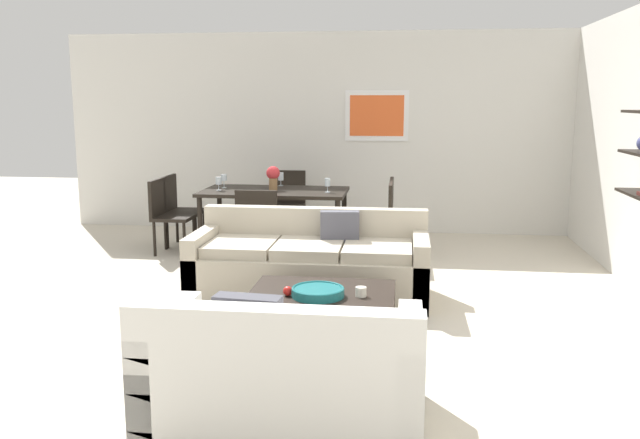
# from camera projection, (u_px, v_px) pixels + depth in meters

# --- Properties ---
(ground_plane) EXTENTS (18.00, 18.00, 0.00)m
(ground_plane) POSITION_uv_depth(u_px,v_px,m) (308.00, 307.00, 5.84)
(ground_plane) COLOR beige
(back_wall_unit) EXTENTS (8.40, 0.09, 2.70)m
(back_wall_unit) POSITION_uv_depth(u_px,v_px,m) (367.00, 133.00, 9.00)
(back_wall_unit) COLOR silver
(back_wall_unit) RESTS_ON ground
(sofa_beige) EXTENTS (2.15, 0.90, 0.78)m
(sofa_beige) POSITION_uv_depth(u_px,v_px,m) (311.00, 265.00, 6.11)
(sofa_beige) COLOR #B2A893
(sofa_beige) RESTS_ON ground
(loveseat_white) EXTENTS (1.53, 0.90, 0.78)m
(loveseat_white) POSITION_uv_depth(u_px,v_px,m) (284.00, 373.00, 3.71)
(loveseat_white) COLOR white
(loveseat_white) RESTS_ON ground
(coffee_table) EXTENTS (1.09, 1.01, 0.38)m
(coffee_table) POSITION_uv_depth(u_px,v_px,m) (320.00, 320.00, 4.91)
(coffee_table) COLOR black
(coffee_table) RESTS_ON ground
(decorative_bowl) EXTENTS (0.39, 0.39, 0.07)m
(decorative_bowl) POSITION_uv_depth(u_px,v_px,m) (318.00, 292.00, 4.84)
(decorative_bowl) COLOR #19666B
(decorative_bowl) RESTS_ON coffee_table
(candle_jar) EXTENTS (0.08, 0.08, 0.07)m
(candle_jar) POSITION_uv_depth(u_px,v_px,m) (361.00, 292.00, 4.84)
(candle_jar) COLOR silver
(candle_jar) RESTS_ON coffee_table
(apple_on_coffee_table) EXTENTS (0.07, 0.07, 0.07)m
(apple_on_coffee_table) POSITION_uv_depth(u_px,v_px,m) (288.00, 291.00, 4.86)
(apple_on_coffee_table) COLOR red
(apple_on_coffee_table) RESTS_ON coffee_table
(dining_table) EXTENTS (1.70, 0.93, 0.75)m
(dining_table) POSITION_uv_depth(u_px,v_px,m) (275.00, 196.00, 7.82)
(dining_table) COLOR black
(dining_table) RESTS_ON ground
(dining_chair_right_near) EXTENTS (0.44, 0.44, 0.88)m
(dining_chair_right_near) POSITION_uv_depth(u_px,v_px,m) (380.00, 216.00, 7.49)
(dining_chair_right_near) COLOR black
(dining_chair_right_near) RESTS_ON ground
(dining_chair_foot) EXTENTS (0.44, 0.44, 0.88)m
(dining_chair_foot) POSITION_uv_depth(u_px,v_px,m) (259.00, 224.00, 7.00)
(dining_chair_foot) COLOR black
(dining_chair_foot) RESTS_ON ground
(dining_chair_left_near) EXTENTS (0.44, 0.44, 0.88)m
(dining_chair_left_near) POSITION_uv_depth(u_px,v_px,m) (167.00, 211.00, 7.80)
(dining_chair_left_near) COLOR black
(dining_chair_left_near) RESTS_ON ground
(dining_chair_left_far) EXTENTS (0.44, 0.44, 0.88)m
(dining_chair_left_far) POSITION_uv_depth(u_px,v_px,m) (179.00, 206.00, 8.21)
(dining_chair_left_far) COLOR black
(dining_chair_left_far) RESTS_ON ground
(dining_chair_head) EXTENTS (0.44, 0.44, 0.88)m
(dining_chair_head) POSITION_uv_depth(u_px,v_px,m) (288.00, 200.00, 8.70)
(dining_chair_head) COLOR black
(dining_chair_head) RESTS_ON ground
(dining_chair_right_far) EXTENTS (0.44, 0.44, 0.88)m
(dining_chair_right_far) POSITION_uv_depth(u_px,v_px,m) (382.00, 210.00, 7.90)
(dining_chair_right_far) COLOR black
(dining_chair_right_far) RESTS_ON ground
(wine_glass_left_near) EXTENTS (0.07, 0.07, 0.16)m
(wine_glass_left_near) POSITION_uv_depth(u_px,v_px,m) (219.00, 181.00, 7.76)
(wine_glass_left_near) COLOR silver
(wine_glass_left_near) RESTS_ON dining_table
(wine_glass_head) EXTENTS (0.07, 0.07, 0.17)m
(wine_glass_head) POSITION_uv_depth(u_px,v_px,m) (281.00, 177.00, 8.18)
(wine_glass_head) COLOR silver
(wine_glass_head) RESTS_ON dining_table
(wine_glass_right_near) EXTENTS (0.06, 0.06, 0.16)m
(wine_glass_right_near) POSITION_uv_depth(u_px,v_px,m) (328.00, 183.00, 7.59)
(wine_glass_right_near) COLOR silver
(wine_glass_right_near) RESTS_ON dining_table
(wine_glass_left_far) EXTENTS (0.08, 0.08, 0.16)m
(wine_glass_left_far) POSITION_uv_depth(u_px,v_px,m) (224.00, 178.00, 7.98)
(wine_glass_left_far) COLOR silver
(wine_glass_left_far) RESTS_ON dining_table
(centerpiece_vase) EXTENTS (0.16, 0.16, 0.28)m
(centerpiece_vase) POSITION_uv_depth(u_px,v_px,m) (273.00, 176.00, 7.80)
(centerpiece_vase) COLOR olive
(centerpiece_vase) RESTS_ON dining_table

